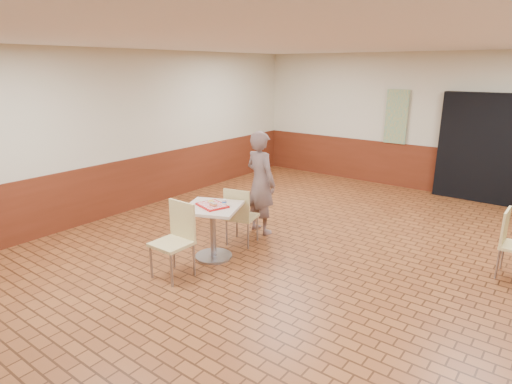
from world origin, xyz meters
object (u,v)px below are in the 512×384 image
Objects in this scene: chair_main_front at (176,236)px; serving_tray at (212,205)px; main_table at (213,223)px; customer at (261,183)px; long_john_donut at (213,204)px; ring_donut at (211,201)px; chair_main_back at (240,214)px; paper_cup at (224,202)px.

chair_main_front reaches higher than serving_tray.
main_table is 0.46× the size of customer.
long_john_donut is at bearing 108.19° from customer.
long_john_donut is (0.14, -0.10, 0.01)m from ring_donut.
main_table is 0.31m from long_john_donut.
serving_tray is (0.02, 0.69, 0.24)m from chair_main_front.
long_john_donut is (0.04, -0.63, 0.32)m from chair_main_back.
ring_donut is at bearing 101.86° from customer.
paper_cup is at bearing 77.95° from chair_main_front.
main_table is at bearing -38.02° from ring_donut.
chair_main_front is at bearing -91.35° from serving_tray.
chair_main_front reaches higher than paper_cup.
main_table is at bearing 74.22° from chair_main_back.
main_table is at bearing 88.62° from chair_main_front.
chair_main_back is at bearing 93.81° from long_john_donut.
chair_main_front is 1.28m from chair_main_back.
serving_tray is at bearing 0.00° from main_table.
chair_main_back reaches higher than main_table.
customer is 21.49× the size of paper_cup.
long_john_donut is (0.08, 0.64, 0.28)m from chair_main_front.
paper_cup reaches higher than ring_donut.
long_john_donut is at bearing -123.88° from paper_cup.
main_table is 0.85× the size of chair_main_back.
customer is 11.18× the size of long_john_donut.
chair_main_front is 0.80m from ring_donut.
chair_main_front is 0.71m from long_john_donut.
long_john_donut reaches higher than main_table.
ring_donut is (-0.06, 0.75, 0.27)m from chair_main_front.
customer is at bearing 95.71° from long_john_donut.
long_john_donut is at bearing -36.58° from ring_donut.
long_john_donut is at bearing -34.57° from serving_tray.
main_table is 1.88× the size of serving_tray.
customer is 4.07× the size of serving_tray.
serving_tray is (0.00, 0.00, 0.27)m from main_table.
chair_main_front is 0.58× the size of customer.
serving_tray is at bearing 88.62° from chair_main_front.
chair_main_front reaches higher than long_john_donut.
ring_donut is (-0.01, -1.18, -0.03)m from customer.
chair_main_back is 0.62m from paper_cup.
main_table is 0.31m from ring_donut.
long_john_donut is 1.92× the size of paper_cup.
long_john_donut is at bearing 79.76° from chair_main_back.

